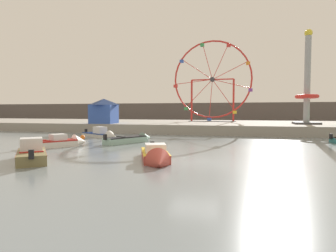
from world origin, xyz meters
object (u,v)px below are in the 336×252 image
carnival_booth_blue_tent (104,111)px  mooring_buoy_orange (83,137)px  drop_tower_steel_tower (307,89)px  motorboat_faded_red (156,156)px  motorboat_pale_grey (102,134)px  ferris_wheel_red_frame (212,81)px  motorboat_white_red_stripe (62,142)px  motorboat_olive_wood (32,153)px  motorboat_seafoam (132,139)px

carnival_booth_blue_tent → mooring_buoy_orange: carnival_booth_blue_tent is taller
drop_tower_steel_tower → motorboat_faded_red: bearing=-117.0°
motorboat_faded_red → drop_tower_steel_tower: size_ratio=0.43×
motorboat_pale_grey → ferris_wheel_red_frame: 20.25m
motorboat_faded_red → motorboat_white_red_stripe: bearing=-138.2°
motorboat_faded_red → drop_tower_steel_tower: 26.13m
motorboat_pale_grey → motorboat_olive_wood: bearing=-49.5°
carnival_booth_blue_tent → mooring_buoy_orange: (2.74, -9.40, -2.48)m
mooring_buoy_orange → motorboat_olive_wood: bearing=-73.0°
motorboat_white_red_stripe → mooring_buoy_orange: bearing=47.6°
drop_tower_steel_tower → carnival_booth_blue_tent: 24.80m
motorboat_pale_grey → drop_tower_steel_tower: size_ratio=0.48×
drop_tower_steel_tower → carnival_booth_blue_tent: size_ratio=3.04×
motorboat_olive_wood → motorboat_white_red_stripe: (-1.86, 5.29, -0.05)m
ferris_wheel_red_frame → carnival_booth_blue_tent: (-12.49, -10.12, -4.40)m
motorboat_pale_grey → carnival_booth_blue_tent: size_ratio=1.45×
motorboat_white_red_stripe → mooring_buoy_orange: (-1.22, 4.80, -0.10)m
motorboat_pale_grey → ferris_wheel_red_frame: size_ratio=0.44×
motorboat_faded_red → ferris_wheel_red_frame: ferris_wheel_red_frame is taller
ferris_wheel_red_frame → mooring_buoy_orange: bearing=-116.5°
motorboat_olive_wood → drop_tower_steel_tower: 30.58m
drop_tower_steel_tower → mooring_buoy_orange: size_ratio=25.36×
ferris_wheel_red_frame → drop_tower_steel_tower: bearing=-25.8°
drop_tower_steel_tower → mooring_buoy_orange: (-21.53, -13.81, -5.01)m
ferris_wheel_red_frame → carnival_booth_blue_tent: size_ratio=3.27×
motorboat_olive_wood → mooring_buoy_orange: (-3.08, 10.09, -0.15)m
motorboat_faded_red → motorboat_white_red_stripe: (-8.68, 4.26, 0.03)m
motorboat_seafoam → carnival_booth_blue_tent: carnival_booth_blue_tent is taller
motorboat_seafoam → carnival_booth_blue_tent: size_ratio=1.33×
motorboat_faded_red → drop_tower_steel_tower: bearing=130.9°
motorboat_olive_wood → motorboat_white_red_stripe: motorboat_olive_wood is taller
carnival_booth_blue_tent → motorboat_pale_grey: bearing=-68.8°
motorboat_pale_grey → mooring_buoy_orange: (-0.48, -2.85, -0.07)m
motorboat_olive_wood → ferris_wheel_red_frame: 31.09m
drop_tower_steel_tower → motorboat_white_red_stripe: bearing=-137.5°
motorboat_seafoam → motorboat_olive_wood: 9.43m
motorboat_faded_red → motorboat_white_red_stripe: motorboat_white_red_stripe is taller
motorboat_seafoam → carnival_booth_blue_tent: bearing=64.0°
motorboat_faded_red → ferris_wheel_red_frame: 29.38m
motorboat_olive_wood → ferris_wheel_red_frame: size_ratio=0.36×
motorboat_faded_red → carnival_booth_blue_tent: bearing=-167.7°
motorboat_olive_wood → mooring_buoy_orange: motorboat_olive_wood is taller
motorboat_white_red_stripe → ferris_wheel_red_frame: (8.52, 24.32, 6.78)m
motorboat_faded_red → mooring_buoy_orange: (-9.90, 9.06, -0.07)m
motorboat_olive_wood → drop_tower_steel_tower: size_ratio=0.39×
motorboat_seafoam → ferris_wheel_red_frame: ferris_wheel_red_frame is taller
motorboat_faded_red → carnival_booth_blue_tent: carnival_booth_blue_tent is taller
motorboat_pale_grey → mooring_buoy_orange: size_ratio=12.07×
carnival_booth_blue_tent → mooring_buoy_orange: 10.10m
motorboat_seafoam → ferris_wheel_red_frame: bearing=13.8°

